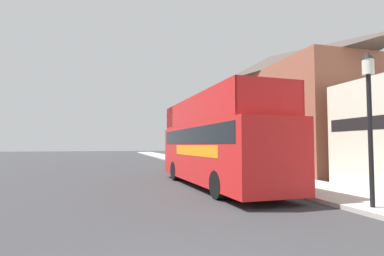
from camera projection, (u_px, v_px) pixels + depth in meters
The scene contains 7 objects.
ground_plane at pixel (119, 169), 23.26m from camera, with size 144.00×144.00×0.00m, color #333335.
sidewalk at pixel (225, 169), 22.42m from camera, with size 3.50×108.00×0.14m.
brick_terrace_rear at pixel (271, 111), 25.36m from camera, with size 6.00×19.07×9.49m.
tour_bus at pixel (215, 147), 13.80m from camera, with size 2.93×10.05×4.05m.
parked_car_ahead_of_bus at pixel (190, 163), 21.33m from camera, with size 1.87×4.01×1.36m.
lamp_post_nearest at pixel (369, 99), 8.69m from camera, with size 0.35×0.35×4.49m.
lamp_post_second at pixel (244, 114), 16.39m from camera, with size 0.35×0.35×5.08m.
Camera 1 is at (-0.73, -3.08, 1.91)m, focal length 28.00 mm.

